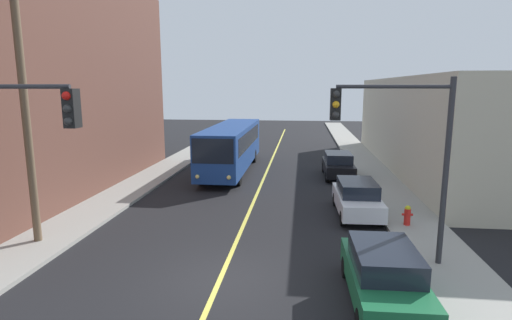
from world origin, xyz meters
name	(u,v)px	position (x,y,z in m)	size (l,w,h in m)	color
ground_plane	(220,280)	(0.00, 0.00, 0.00)	(120.00, 120.00, 0.00)	black
sidewalk_left	(130,190)	(-7.25, 10.00, 0.07)	(2.50, 90.00, 0.15)	gray
sidewalk_right	(393,198)	(7.25, 10.00, 0.07)	(2.50, 90.00, 0.15)	gray
lane_stripe_center	(265,175)	(0.00, 15.00, 0.01)	(0.16, 60.00, 0.01)	#D8CC4C
building_left_brick	(4,82)	(-13.49, 9.00, 6.11)	(10.00, 21.25, 12.22)	brown
building_right_warehouse	(476,125)	(14.49, 18.43, 3.24)	(12.00, 25.32, 6.47)	beige
city_bus	(232,145)	(-2.45, 16.18, 1.82)	(2.59, 12.16, 3.20)	navy
parked_car_green	(384,274)	(4.69, -0.82, 0.84)	(1.89, 4.43, 1.62)	#196038
parked_car_white	(357,198)	(4.97, 6.98, 0.84)	(1.93, 4.45, 1.62)	silver
parked_car_black	(338,165)	(4.78, 15.03, 0.84)	(1.90, 4.44, 1.62)	black
utility_pole_near	(22,80)	(-7.38, 2.06, 6.06)	(2.40, 0.28, 10.80)	brown
traffic_signal_left_corner	(5,146)	(-5.41, -1.57, 4.30)	(3.75, 0.48, 6.00)	#2D2D33
traffic_signal_right_corner	(398,137)	(5.41, 1.71, 4.30)	(3.75, 0.48, 6.00)	#2D2D33
fire_hydrant	(407,215)	(6.85, 5.44, 0.58)	(0.44, 0.26, 0.84)	red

